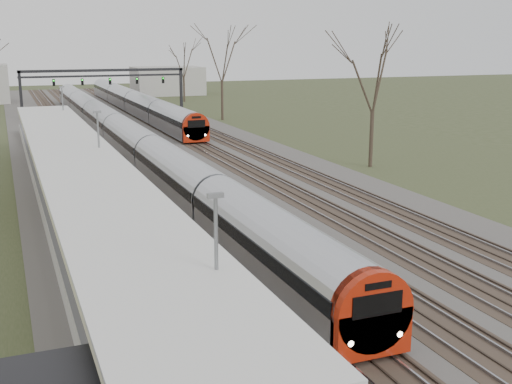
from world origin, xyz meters
TOP-DOWN VIEW (x-y plane):
  - track_bed at (0.26, 55.00)m, footprint 24.00×160.00m
  - platform at (-9.05, 37.50)m, footprint 3.50×69.00m
  - canopy at (-9.05, 32.99)m, footprint 4.10×50.00m
  - signal_gantry at (0.29, 84.99)m, footprint 21.00×0.59m
  - tree_east_far at (14.00, 42.00)m, footprint 5.00×5.00m
  - train_near at (-2.50, 59.65)m, footprint 2.62×90.21m
  - train_far at (4.50, 87.27)m, footprint 2.62×60.21m

SIDE VIEW (x-z plane):
  - track_bed at x=0.26m, z-range -0.05..0.17m
  - platform at x=-9.05m, z-range 0.00..1.00m
  - train_near at x=-2.50m, z-range -0.05..3.00m
  - train_far at x=4.50m, z-range -0.05..3.00m
  - canopy at x=-9.05m, z-range 2.37..5.48m
  - signal_gantry at x=0.29m, z-range 1.87..7.95m
  - tree_east_far at x=14.00m, z-range 2.14..12.44m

